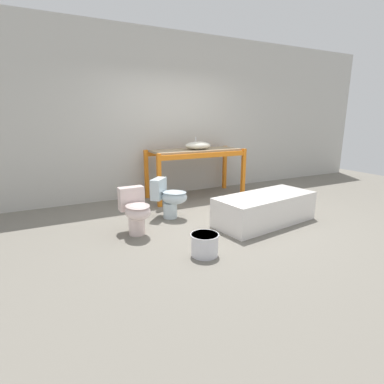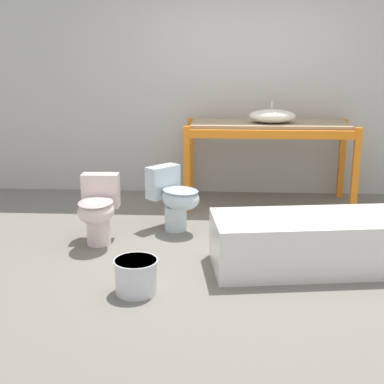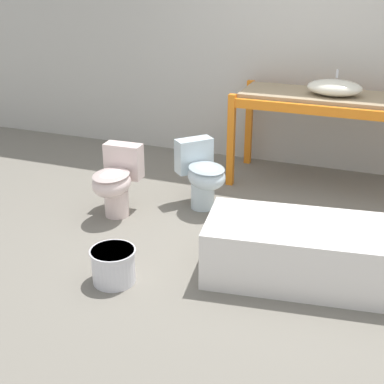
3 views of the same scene
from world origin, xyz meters
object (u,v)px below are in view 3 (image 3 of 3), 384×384
toilet_near (202,174)px  bucket_white (113,265)px  bathtub_main (316,249)px  toilet_far (116,181)px  sink_basin (335,88)px

toilet_near → bucket_white: toilet_near is taller
toilet_near → bathtub_main: bearing=-83.1°
toilet_near → toilet_far: (-0.68, -0.43, 0.00)m
bathtub_main → toilet_far: bearing=158.6°
bathtub_main → bucket_white: 1.48m
bathtub_main → bucket_white: bearing=-165.7°
bathtub_main → toilet_near: (-1.20, 0.88, 0.09)m
toilet_near → bucket_white: bearing=-143.4°
sink_basin → toilet_far: size_ratio=0.84×
sink_basin → toilet_near: size_ratio=0.84×
toilet_near → toilet_far: size_ratio=1.00×
sink_basin → toilet_near: 1.55m
toilet_near → toilet_far: same height
sink_basin → toilet_near: sink_basin is taller
sink_basin → toilet_near: (-1.02, -0.94, -0.70)m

